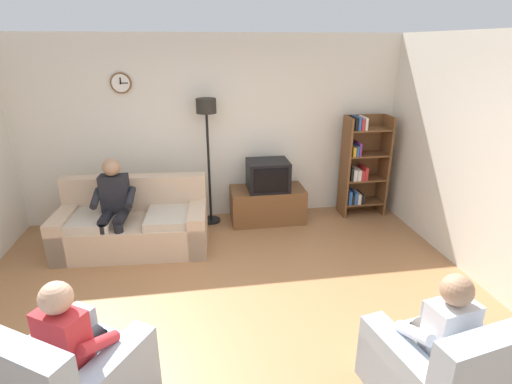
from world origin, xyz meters
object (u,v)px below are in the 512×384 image
at_px(person_in_left_armchair, 76,339).
at_px(person_in_right_armchair, 438,331).
at_px(tv, 268,175).
at_px(person_on_couch, 114,202).
at_px(tv_stand, 267,205).
at_px(armchair_near_bookshelf, 440,373).
at_px(bookshelf, 361,166).
at_px(couch, 134,226).
at_px(armchair_near_window, 73,383).
at_px(floor_lamp, 207,127).

xyz_separation_m(person_in_left_armchair, person_in_right_armchair, (2.58, -0.32, 0.00)).
height_order(tv, person_on_couch, person_on_couch).
relative_size(tv_stand, armchair_near_bookshelf, 1.09).
bearing_deg(bookshelf, couch, -169.45).
xyz_separation_m(bookshelf, armchair_near_window, (-3.48, -3.18, -0.49)).
relative_size(person_on_couch, person_in_left_armchair, 1.11).
xyz_separation_m(couch, armchair_near_window, (-0.10, -2.55, -0.02)).
height_order(bookshelf, person_in_left_armchair, bookshelf).
bearing_deg(tv_stand, bookshelf, 2.77).
height_order(floor_lamp, person_on_couch, floor_lamp).
xyz_separation_m(armchair_near_window, person_in_left_armchair, (0.05, 0.08, 0.32)).
bearing_deg(bookshelf, floor_lamp, 179.33).
height_order(armchair_near_window, person_on_couch, person_on_couch).
xyz_separation_m(armchair_near_bookshelf, person_in_left_armchair, (-2.59, 0.41, 0.32)).
relative_size(tv, bookshelf, 0.39).
distance_m(person_on_couch, person_in_right_armchair, 3.82).
xyz_separation_m(couch, person_in_left_armchair, (-0.05, -2.47, 0.29)).
xyz_separation_m(couch, floor_lamp, (1.04, 0.66, 1.14)).
bearing_deg(armchair_near_window, person_on_couch, 92.00).
bearing_deg(person_in_left_armchair, floor_lamp, 70.79).
xyz_separation_m(floor_lamp, armchair_near_window, (-1.14, -3.20, -1.16)).
xyz_separation_m(couch, tv, (1.89, 0.53, 0.42)).
relative_size(couch, person_on_couch, 1.58).
bearing_deg(tv_stand, floor_lamp, 173.40).
height_order(person_on_couch, person_in_left_armchair, person_on_couch).
distance_m(tv, bookshelf, 1.49).
distance_m(couch, person_in_left_armchair, 2.49).
bearing_deg(floor_lamp, person_in_right_armchair, -66.70).
relative_size(armchair_near_window, armchair_near_bookshelf, 1.16).
bearing_deg(armchair_near_window, floor_lamp, 70.44).
bearing_deg(tv, floor_lamp, 171.78).
bearing_deg(tv, bookshelf, 3.71).
bearing_deg(tv_stand, tv, -90.00).
relative_size(couch, person_in_left_armchair, 1.74).
relative_size(bookshelf, armchair_near_window, 1.33).
height_order(bookshelf, person_in_right_armchair, bookshelf).
distance_m(bookshelf, floor_lamp, 2.43).
bearing_deg(armchair_near_window, tv, 57.11).
xyz_separation_m(couch, armchair_near_bookshelf, (2.54, -2.88, -0.02)).
relative_size(tv_stand, tv, 1.83).
bearing_deg(person_in_left_armchair, armchair_near_window, -122.70).
xyz_separation_m(tv, bookshelf, (1.48, 0.10, 0.04)).
relative_size(tv, armchair_near_bookshelf, 0.59).
height_order(tv_stand, armchair_near_bookshelf, armchair_near_bookshelf).
xyz_separation_m(floor_lamp, person_in_left_armchair, (-1.09, -3.13, -0.85)).
xyz_separation_m(person_on_couch, person_in_left_armchair, (0.13, -2.36, -0.09)).
relative_size(couch, tv, 3.26).
bearing_deg(person_in_right_armchair, couch, 132.08).
height_order(bookshelf, floor_lamp, floor_lamp).
distance_m(tv_stand, bookshelf, 1.57).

